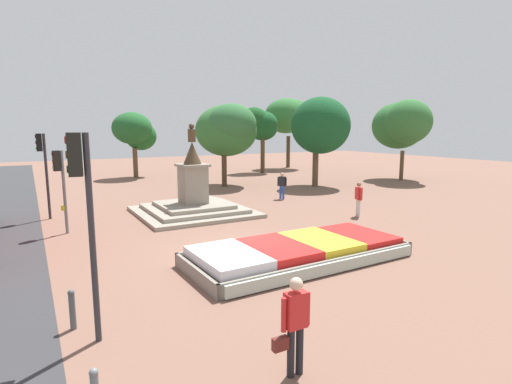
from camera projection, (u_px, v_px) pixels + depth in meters
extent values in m
plane|color=brown|center=(244.00, 252.00, 13.62)|extent=(95.66, 95.66, 0.00)
cube|color=#38281C|center=(299.00, 254.00, 12.79)|extent=(7.05, 2.94, 0.38)
cube|color=gray|center=(329.00, 267.00, 11.57)|extent=(7.20, 0.26, 0.42)
cube|color=gray|center=(274.00, 243.00, 14.02)|extent=(7.20, 0.26, 0.42)
cube|color=gray|center=(195.00, 274.00, 10.99)|extent=(0.17, 2.99, 0.42)
cube|color=gray|center=(376.00, 238.00, 14.59)|extent=(0.17, 2.99, 0.42)
cube|color=white|center=(228.00, 258.00, 11.45)|extent=(1.76, 2.63, 0.28)
cube|color=red|center=(277.00, 249.00, 12.31)|extent=(1.76, 2.63, 0.25)
cube|color=yellow|center=(319.00, 242.00, 13.18)|extent=(1.76, 2.63, 0.23)
cube|color=red|center=(357.00, 235.00, 14.04)|extent=(1.76, 2.63, 0.19)
cube|color=#B2BCAD|center=(330.00, 268.00, 11.52)|extent=(6.84, 0.35, 0.34)
cube|color=gray|center=(194.00, 212.00, 19.88)|extent=(5.35, 5.35, 0.18)
cube|color=gray|center=(194.00, 208.00, 19.85)|extent=(4.31, 4.31, 0.18)
cube|color=gray|center=(193.00, 205.00, 19.83)|extent=(3.27, 3.27, 0.18)
cube|color=gray|center=(193.00, 185.00, 19.67)|extent=(1.18, 1.18, 1.83)
cube|color=gray|center=(193.00, 165.00, 19.52)|extent=(1.40, 1.40, 0.12)
cone|color=#473823|center=(192.00, 153.00, 19.43)|extent=(0.89, 0.89, 1.07)
cylinder|color=#473823|center=(192.00, 136.00, 19.29)|extent=(0.38, 0.38, 0.62)
sphere|color=#473823|center=(192.00, 126.00, 19.22)|extent=(0.27, 0.27, 0.27)
cylinder|color=#473823|center=(190.00, 133.00, 19.49)|extent=(0.13, 0.51, 0.45)
cylinder|color=#2D2D33|center=(92.00, 241.00, 7.63)|extent=(0.12, 0.12, 4.11)
cube|color=black|center=(75.00, 155.00, 7.30)|extent=(0.28, 0.31, 0.80)
cylinder|color=red|center=(66.00, 140.00, 7.21)|extent=(0.05, 0.14, 0.14)
cylinder|color=#543E08|center=(67.00, 155.00, 7.25)|extent=(0.05, 0.14, 0.14)
cylinder|color=#0D4211|center=(68.00, 169.00, 7.29)|extent=(0.05, 0.14, 0.14)
cylinder|color=slate|center=(64.00, 192.00, 15.88)|extent=(0.12, 0.12, 3.34)
cube|color=black|center=(56.00, 161.00, 15.56)|extent=(0.27, 0.31, 0.80)
cylinder|color=#4B0808|center=(52.00, 154.00, 15.44)|extent=(0.05, 0.14, 0.14)
cylinder|color=#543E08|center=(53.00, 161.00, 15.48)|extent=(0.05, 0.14, 0.14)
cylinder|color=green|center=(53.00, 168.00, 15.52)|extent=(0.05, 0.14, 0.14)
cube|color=gold|center=(63.00, 208.00, 15.91)|extent=(0.12, 0.17, 0.20)
cylinder|color=#2D2D33|center=(47.00, 177.00, 18.41)|extent=(0.12, 0.12, 3.97)
cube|color=black|center=(39.00, 142.00, 18.07)|extent=(0.25, 0.29, 0.80)
cylinder|color=#4B0808|center=(35.00, 137.00, 17.97)|extent=(0.04, 0.14, 0.14)
cylinder|color=#543E08|center=(36.00, 142.00, 18.01)|extent=(0.04, 0.14, 0.14)
cylinder|color=green|center=(36.00, 148.00, 18.05)|extent=(0.04, 0.14, 0.14)
cylinder|color=black|center=(299.00, 350.00, 6.81)|extent=(0.13, 0.13, 0.87)
cylinder|color=black|center=(291.00, 353.00, 6.73)|extent=(0.13, 0.13, 0.87)
cube|color=red|center=(296.00, 310.00, 6.65)|extent=(0.38, 0.22, 0.62)
cylinder|color=red|center=(307.00, 308.00, 6.78)|extent=(0.09, 0.09, 0.59)
cylinder|color=red|center=(284.00, 315.00, 6.54)|extent=(0.09, 0.09, 0.59)
sphere|color=beige|center=(296.00, 284.00, 6.58)|extent=(0.23, 0.23, 0.23)
cube|color=#591E19|center=(280.00, 344.00, 6.59)|extent=(0.28, 0.12, 0.22)
cylinder|color=#264CA5|center=(283.00, 193.00, 23.93)|extent=(0.13, 0.13, 0.80)
cylinder|color=#264CA5|center=(281.00, 192.00, 23.99)|extent=(0.13, 0.13, 0.80)
cube|color=black|center=(282.00, 181.00, 23.85)|extent=(0.42, 0.43, 0.57)
cylinder|color=black|center=(286.00, 182.00, 23.78)|extent=(0.09, 0.09, 0.54)
cylinder|color=black|center=(278.00, 181.00, 23.93)|extent=(0.09, 0.09, 0.54)
sphere|color=tan|center=(282.00, 174.00, 23.79)|extent=(0.21, 0.21, 0.21)
cylinder|color=beige|center=(357.00, 208.00, 19.25)|extent=(0.13, 0.13, 0.83)
cylinder|color=beige|center=(359.00, 208.00, 19.08)|extent=(0.13, 0.13, 0.83)
cube|color=red|center=(359.00, 193.00, 19.06)|extent=(0.34, 0.43, 0.59)
cylinder|color=red|center=(357.00, 193.00, 19.29)|extent=(0.09, 0.09, 0.56)
cylinder|color=red|center=(361.00, 195.00, 18.83)|extent=(0.09, 0.09, 0.56)
sphere|color=#8C664C|center=(359.00, 184.00, 18.99)|extent=(0.22, 0.22, 0.22)
sphere|color=slate|center=(94.00, 373.00, 5.71)|extent=(0.13, 0.13, 0.13)
cylinder|color=#4C5156|center=(72.00, 312.00, 8.35)|extent=(0.13, 0.13, 0.76)
sphere|color=#4C5156|center=(71.00, 293.00, 8.29)|extent=(0.14, 0.14, 0.14)
cylinder|color=#4C3823|center=(224.00, 168.00, 29.08)|extent=(0.37, 0.37, 2.68)
ellipsoid|color=#2F6736|center=(231.00, 124.00, 28.43)|extent=(3.61, 3.56, 2.86)
ellipsoid|color=#306C31|center=(226.00, 131.00, 29.25)|extent=(4.51, 4.60, 3.73)
cylinder|color=#4C3823|center=(288.00, 152.00, 43.63)|extent=(0.40, 0.40, 3.42)
ellipsoid|color=#316933|center=(294.00, 115.00, 42.31)|extent=(3.41, 3.23, 3.19)
ellipsoid|color=#306E33|center=(286.00, 116.00, 41.94)|extent=(4.51, 4.51, 3.64)
cylinder|color=brown|center=(315.00, 168.00, 29.19)|extent=(0.43, 0.43, 2.76)
ellipsoid|color=#164E26|center=(321.00, 125.00, 28.44)|extent=(4.37, 3.97, 4.03)
ellipsoid|color=#1B4A26|center=(318.00, 124.00, 29.40)|extent=(3.53, 3.66, 3.12)
cylinder|color=#4C3823|center=(263.00, 156.00, 38.12)|extent=(0.40, 0.40, 3.33)
ellipsoid|color=#1A4E20|center=(254.00, 120.00, 37.83)|extent=(2.66, 2.64, 2.44)
ellipsoid|color=#184D24|center=(262.00, 123.00, 38.26)|extent=(3.05, 3.19, 2.32)
ellipsoid|color=#174B21|center=(262.00, 129.00, 38.25)|extent=(2.90, 2.71, 2.24)
cylinder|color=brown|center=(135.00, 163.00, 34.50)|extent=(0.40, 0.40, 2.56)
ellipsoid|color=#205D27|center=(141.00, 136.00, 34.95)|extent=(2.71, 2.32, 2.48)
ellipsoid|color=#215C29|center=(132.00, 128.00, 33.81)|extent=(3.31, 3.55, 2.71)
cylinder|color=brown|center=(402.00, 165.00, 32.73)|extent=(0.31, 0.31, 2.42)
ellipsoid|color=#316A33|center=(408.00, 122.00, 31.23)|extent=(3.66, 3.61, 3.45)
ellipsoid|color=#2E6830|center=(399.00, 126.00, 33.07)|extent=(4.43, 4.20, 3.81)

